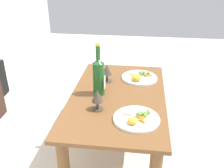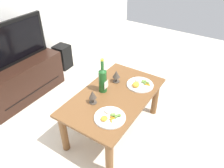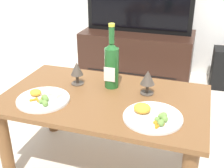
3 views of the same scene
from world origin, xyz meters
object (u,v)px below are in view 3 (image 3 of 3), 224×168
Objects in this scene: tv_screen at (139,4)px; wine_bottle at (112,63)px; goblet_left at (77,70)px; dining_table at (104,111)px; floor_speaker at (224,68)px; dinner_plate_left at (43,99)px; goblet_right at (148,79)px; dinner_plate_right at (152,116)px; tv_stand at (137,55)px.

wine_bottle is at bearing -83.79° from tv_screen.
dining_table is at bearing -27.74° from goblet_left.
floor_speaker is 1.85m from dinner_plate_left.
goblet_right is (0.21, -0.03, -0.05)m from wine_bottle.
tv_screen is at bearing 86.61° from goblet_left.
goblet_left is at bearing 153.42° from dinner_plate_right.
tv_stand is 7.70× the size of goblet_left.
dining_table is at bearing 154.25° from dinner_plate_right.
floor_speaker is at bearing 63.58° from dining_table.
wine_bottle is at bearing 136.19° from dinner_plate_right.
tv_stand is 1.57m from dinner_plate_right.
goblet_right is (0.41, 0.00, 0.00)m from goblet_left.
tv_stand is 2.82× the size of floor_speaker.
floor_speaker is at bearing 61.38° from wine_bottle.
dinner_plate_left is at bearing -109.47° from goblet_left.
dinner_plate_left is at bearing -137.23° from wine_bottle.
dinner_plate_left is (-0.29, -0.14, 0.10)m from dining_table.
floor_speaker is 2.73× the size of goblet_left.
goblet_left and goblet_right have the same top height.
goblet_right is 0.27m from dinner_plate_right.
dinner_plate_right is (0.08, -0.25, -0.08)m from goblet_right.
dinner_plate_left is (-0.50, -0.25, -0.08)m from goblet_right.
floor_speaker is 1.43m from goblet_right.
floor_speaker is (0.82, 0.04, -0.05)m from tv_stand.
goblet_left is 0.49× the size of dinner_plate_left.
goblet_left reaches higher than dinner_plate_right.
wine_bottle reaches higher than dinner_plate_right.
tv_stand is 3.80× the size of dinner_plate_left.
wine_bottle is at bearing 42.77° from dinner_plate_left.
dining_table is 0.27m from wine_bottle.
tv_stand is 1.06× the size of tv_screen.
goblet_left reaches higher than tv_stand.
dinner_plate_right is (0.58, 0.00, 0.00)m from dinner_plate_left.
goblet_right is (0.34, -1.25, -0.17)m from tv_screen.
dinner_plate_right is at bearing -107.49° from floor_speaker.
dining_table is 2.99× the size of wine_bottle.
dining_table is 2.94× the size of floor_speaker.
dining_table is 8.04× the size of goblet_right.
dinner_plate_left reaches higher than tv_stand.
dinner_plate_left is (-0.16, -1.50, 0.25)m from tv_stand.
tv_screen is 1.26m from goblet_left.
floor_speaker is 1.50m from wine_bottle.
tv_stand is at bearing 90.00° from tv_screen.
tv_screen is 3.53× the size of dinner_plate_right.
tv_stand is 1.34m from goblet_right.
dinner_plate_right reaches higher than tv_stand.
floor_speaker is at bearing 55.18° from goblet_left.
tv_stand is at bearing 105.52° from dinner_plate_right.
tv_screen reaches higher than dinner_plate_left.
dinner_plate_left is (-0.29, -0.27, -0.13)m from wine_bottle.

